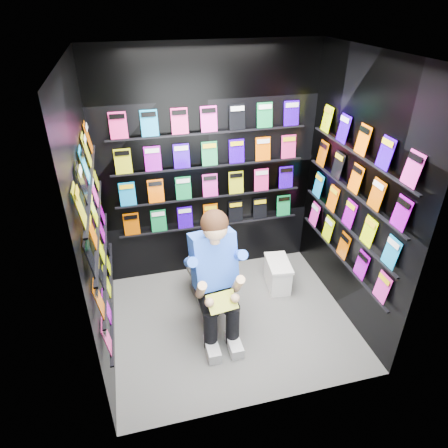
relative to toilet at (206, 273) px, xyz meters
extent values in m
plane|color=#61615F|center=(0.19, -0.40, -0.37)|extent=(2.40, 2.40, 0.00)
plane|color=white|center=(0.19, -0.40, 2.23)|extent=(2.40, 2.40, 0.00)
cube|color=black|center=(0.19, 0.60, 0.93)|extent=(2.40, 0.04, 2.60)
cube|color=black|center=(0.19, -1.40, 0.93)|extent=(2.40, 0.04, 2.60)
cube|color=black|center=(-1.01, -0.40, 0.93)|extent=(0.04, 2.00, 2.60)
cube|color=black|center=(1.39, -0.40, 0.93)|extent=(0.04, 2.00, 2.60)
imported|color=white|center=(0.00, 0.00, 0.00)|extent=(0.51, 0.80, 0.73)
cube|color=white|center=(0.85, 0.03, -0.21)|extent=(0.27, 0.43, 0.31)
cube|color=white|center=(0.85, 0.03, -0.04)|extent=(0.30, 0.46, 0.03)
cube|color=#31951A|center=(0.00, -0.73, 0.21)|extent=(0.29, 0.19, 0.11)
camera|label=1|loc=(-0.66, -3.38, 2.62)|focal=32.00mm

